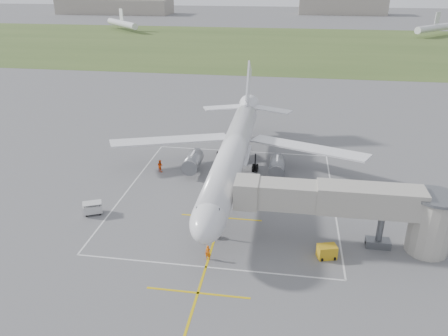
# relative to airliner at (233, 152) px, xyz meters

# --- Properties ---
(ground) EXTENTS (700.00, 700.00, 0.00)m
(ground) POSITION_rel_airliner_xyz_m (0.00, -0.75, -4.39)
(ground) COLOR #505053
(ground) RESTS_ON ground
(grass_strip) EXTENTS (700.00, 120.00, 0.02)m
(grass_strip) POSITION_rel_airliner_xyz_m (0.00, 129.25, -4.38)
(grass_strip) COLOR #3D5324
(grass_strip) RESTS_ON ground
(apron_markings) EXTENTS (28.20, 60.00, 0.01)m
(apron_markings) POSITION_rel_airliner_xyz_m (0.00, -6.57, -4.38)
(apron_markings) COLOR gold
(apron_markings) RESTS_ON ground
(airliner) EXTENTS (38.93, 46.75, 13.52)m
(airliner) POSITION_rel_airliner_xyz_m (0.00, 0.00, 0.00)
(airliner) COLOR silver
(airliner) RESTS_ON ground
(jet_bridge) EXTENTS (23.40, 5.00, 7.20)m
(jet_bridge) POSITION_rel_airliner_xyz_m (15.72, -14.25, 0.35)
(jet_bridge) COLOR #A39E93
(jet_bridge) RESTS_ON ground
(gpu_unit) EXTENTS (2.23, 1.82, 1.47)m
(gpu_unit) POSITION_rel_airliner_xyz_m (12.32, -17.18, -3.67)
(gpu_unit) COLOR gold
(gpu_unit) RESTS_ON ground
(baggage_cart) EXTENTS (2.64, 2.18, 1.59)m
(baggage_cart) POSITION_rel_airliner_xyz_m (-15.98, -12.28, -3.58)
(baggage_cart) COLOR #BEBEBE
(baggage_cart) RESTS_ON ground
(ramp_worker_nose) EXTENTS (0.61, 0.41, 1.66)m
(ramp_worker_nose) POSITION_rel_airliner_xyz_m (-0.02, -19.40, -3.56)
(ramp_worker_nose) COLOR #E95F07
(ramp_worker_nose) RESTS_ON ground
(ramp_worker_wing) EXTENTS (1.13, 1.04, 1.88)m
(ramp_worker_wing) POSITION_rel_airliner_xyz_m (-11.28, 1.29, -3.45)
(ramp_worker_wing) COLOR #E14107
(ramp_worker_wing) RESTS_ON ground
(distant_hangars) EXTENTS (345.00, 49.00, 12.00)m
(distant_hangars) POSITION_rel_airliner_xyz_m (-16.15, 264.44, 0.78)
(distant_hangars) COLOR gray
(distant_hangars) RESTS_ON ground
(distant_aircraft) EXTENTS (177.05, 30.47, 8.85)m
(distant_aircraft) POSITION_rel_airliner_xyz_m (-2.97, 167.93, -0.80)
(distant_aircraft) COLOR silver
(distant_aircraft) RESTS_ON ground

